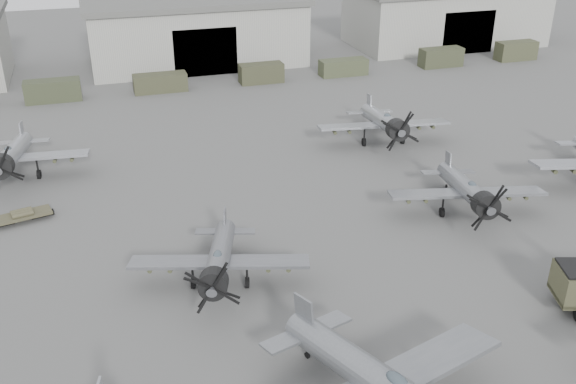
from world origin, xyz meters
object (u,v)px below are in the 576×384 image
Objects in this scene: aircraft_far_1 at (385,122)px; aircraft_mid_2 at (468,191)px; aircraft_far_0 at (11,156)px; aircraft_mid_1 at (219,260)px.

aircraft_mid_2 is at bearing -82.31° from aircraft_far_1.
aircraft_far_0 is (-32.69, 16.92, 0.13)m from aircraft_mid_2.
aircraft_far_0 is at bearing 166.36° from aircraft_mid_2.
aircraft_far_0 reaches higher than aircraft_mid_2.
aircraft_far_1 reaches higher than aircraft_mid_1.
aircraft_far_1 reaches higher than aircraft_mid_2.
aircraft_far_1 is (19.83, 18.63, 0.26)m from aircraft_mid_1.
aircraft_mid_2 is (19.57, 3.70, 0.11)m from aircraft_mid_1.
aircraft_mid_1 is 27.21m from aircraft_far_1.
aircraft_mid_2 is 36.81m from aircraft_far_0.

